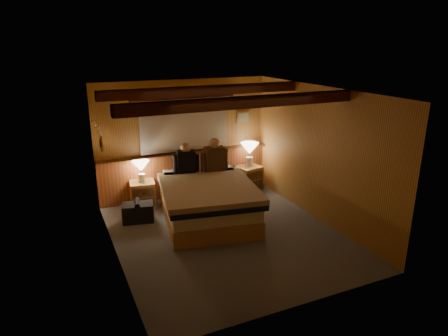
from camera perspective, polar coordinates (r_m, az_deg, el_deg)
floor at (r=6.84m, az=0.29°, el=-9.46°), size 4.20×4.20×0.00m
ceiling at (r=6.12m, az=0.32°, el=10.94°), size 4.20×4.20×0.00m
wall_back at (r=8.27m, az=-5.77°, el=4.19°), size 3.60×0.00×3.60m
wall_left at (r=5.90m, az=-15.82°, el=-2.00°), size 0.00×4.20×4.20m
wall_right at (r=7.28m, az=13.31°, el=1.93°), size 0.00×4.20×4.20m
wall_front at (r=4.68m, az=11.13°, el=-6.93°), size 3.60×0.00×3.60m
wainscot at (r=8.40m, az=-5.48°, el=-0.65°), size 3.60×0.23×0.94m
curtain_window at (r=8.13m, az=-5.68°, el=6.28°), size 2.18×0.09×1.11m
ceiling_beams at (r=6.27m, az=-0.26°, el=10.27°), size 3.60×1.65×0.16m
coat_rail at (r=7.30m, az=-17.47°, el=5.41°), size 0.05×0.55×0.24m
framed_print at (r=8.68m, az=2.74°, el=7.28°), size 0.30×0.04×0.25m
bed at (r=7.22m, az=-2.37°, el=-4.75°), size 1.90×2.30×0.70m
nightstand_left at (r=7.99m, az=-11.52°, el=-3.68°), size 0.52×0.48×0.51m
nightstand_right at (r=8.74m, az=3.60°, el=-1.40°), size 0.55×0.51×0.53m
lamp_left at (r=7.80m, az=-11.77°, el=0.11°), size 0.33×0.33×0.43m
lamp_right at (r=8.60m, az=3.68°, el=2.62°), size 0.39×0.39×0.51m
person_left at (r=7.68m, az=-5.44°, el=1.14°), size 0.49×0.27×0.61m
person_right at (r=7.75m, az=-1.37°, el=1.57°), size 0.55×0.24×0.67m
duffel_bag at (r=7.40m, az=-12.20°, el=-6.18°), size 0.61×0.44×0.40m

